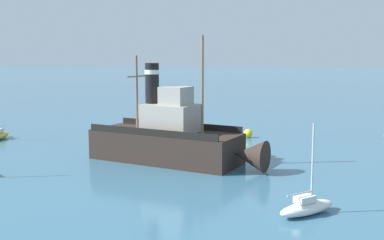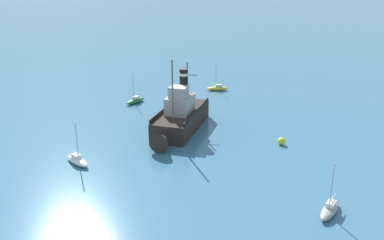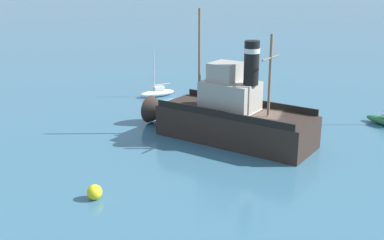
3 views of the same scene
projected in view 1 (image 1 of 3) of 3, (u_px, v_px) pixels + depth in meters
name	position (u px, v px, depth m)	size (l,w,h in m)	color
ground_plane	(140.00, 160.00, 39.04)	(600.00, 600.00, 0.00)	#38667F
old_tugboat	(172.00, 139.00, 37.99)	(7.37, 14.78, 9.90)	#2D231E
sailboat_white	(307.00, 207.00, 25.64)	(3.52, 3.41, 4.90)	white
mooring_buoy	(248.00, 133.00, 49.17)	(0.89, 0.89, 0.89)	yellow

